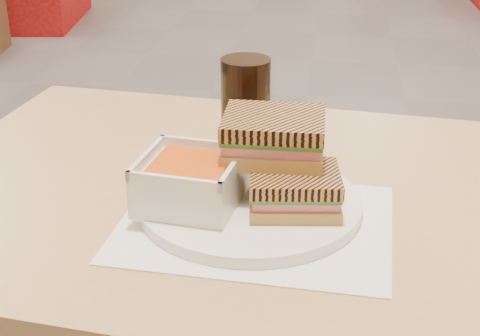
# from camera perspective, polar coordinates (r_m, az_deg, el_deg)

# --- Properties ---
(main_table) EXTENTS (1.27, 0.82, 0.75)m
(main_table) POSITION_cam_1_polar(r_m,az_deg,el_deg) (1.04, 6.70, -7.94)
(main_table) COLOR tan
(main_table) RESTS_ON ground
(tray_liner) EXTENTS (0.36, 0.29, 0.00)m
(tray_liner) POSITION_cam_1_polar(r_m,az_deg,el_deg) (0.91, 1.29, -4.51)
(tray_liner) COLOR white
(tray_liner) RESTS_ON main_table
(plate) EXTENTS (0.30, 0.30, 0.02)m
(plate) POSITION_cam_1_polar(r_m,az_deg,el_deg) (0.93, 0.84, -2.89)
(plate) COLOR white
(plate) RESTS_ON tray_liner
(soup_bowl) EXTENTS (0.14, 0.14, 0.07)m
(soup_bowl) POSITION_cam_1_polar(r_m,az_deg,el_deg) (0.91, -4.10, -1.23)
(soup_bowl) COLOR white
(soup_bowl) RESTS_ON plate
(panini_lower) EXTENTS (0.13, 0.11, 0.05)m
(panini_lower) POSITION_cam_1_polar(r_m,az_deg,el_deg) (0.90, 4.45, -1.82)
(panini_lower) COLOR #B98F46
(panini_lower) RESTS_ON plate
(panini_upper) EXTENTS (0.13, 0.11, 0.06)m
(panini_upper) POSITION_cam_1_polar(r_m,az_deg,el_deg) (0.92, 2.77, 2.58)
(panini_upper) COLOR #B98F46
(panini_upper) RESTS_ON panini_lower
(cola_glass) EXTENTS (0.07, 0.07, 0.16)m
(cola_glass) POSITION_cam_1_polar(r_m,az_deg,el_deg) (1.06, 0.45, 4.74)
(cola_glass) COLOR black
(cola_glass) RESTS_ON main_table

